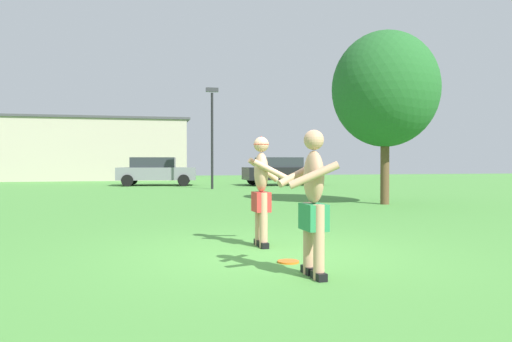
% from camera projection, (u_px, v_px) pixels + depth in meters
% --- Properties ---
extents(ground_plane, '(80.00, 80.00, 0.00)m').
position_uv_depth(ground_plane, '(266.00, 253.00, 7.36)').
color(ground_plane, '#4C8E3D').
extents(player_with_cap, '(0.59, 0.66, 1.76)m').
position_uv_depth(player_with_cap, '(262.00, 186.00, 7.90)').
color(player_with_cap, black).
rests_on(player_with_cap, ground_plane).
extents(player_in_green, '(0.61, 0.71, 1.73)m').
position_uv_depth(player_in_green, '(313.00, 199.00, 5.82)').
color(player_in_green, black).
rests_on(player_in_green, ground_plane).
extents(frisbee, '(0.29, 0.29, 0.03)m').
position_uv_depth(frisbee, '(288.00, 262.00, 6.66)').
color(frisbee, orange).
rests_on(frisbee, ground_plane).
extents(car_gray_near_post, '(4.48, 2.44, 1.58)m').
position_uv_depth(car_gray_near_post, '(156.00, 171.00, 27.77)').
color(car_gray_near_post, slate).
rests_on(car_gray_near_post, ground_plane).
extents(car_black_mid_lot, '(4.36, 2.14, 1.58)m').
position_uv_depth(car_black_mid_lot, '(281.00, 171.00, 28.06)').
color(car_black_mid_lot, black).
rests_on(car_black_mid_lot, ground_plane).
extents(lamp_post, '(0.60, 0.24, 4.96)m').
position_uv_depth(lamp_post, '(212.00, 126.00, 24.27)').
color(lamp_post, black).
rests_on(lamp_post, ground_plane).
extents(outbuilding_behind_lot, '(13.10, 5.64, 4.48)m').
position_uv_depth(outbuilding_behind_lot, '(97.00, 149.00, 36.34)').
color(outbuilding_behind_lot, '#B2A893').
rests_on(outbuilding_behind_lot, ground_plane).
extents(tree_right_field, '(3.35, 3.35, 5.47)m').
position_uv_depth(tree_right_field, '(385.00, 89.00, 15.63)').
color(tree_right_field, brown).
rests_on(tree_right_field, ground_plane).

